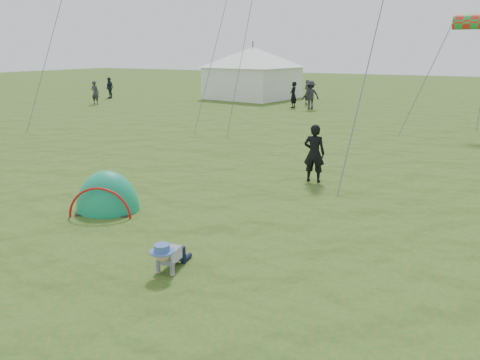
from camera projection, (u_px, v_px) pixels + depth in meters
The scene contains 14 objects.
ground at pixel (132, 256), 8.58m from camera, with size 140.00×140.00×0.00m, color #29591B.
crawling_toddler at pixel (169, 255), 7.93m from camera, with size 0.52×0.75×0.57m, color black, non-canonical shape.
popup_tent at pixel (108, 210), 11.03m from camera, with size 1.47×1.21×1.91m, color #0C8B85.
standing_adult at pixel (314, 153), 13.21m from camera, with size 0.60×0.40×1.65m, color black.
event_marquee at pixel (253, 71), 36.15m from camera, with size 6.06×6.06×4.17m, color white, non-canonical shape.
crowd_person_0 at pixel (308, 92), 32.28m from camera, with size 0.62×0.40×1.69m, color #2B2A33.
crowd_person_1 at pixel (253, 80), 46.87m from camera, with size 0.77×0.60×1.59m, color #3D3326.
crowd_person_2 at pixel (110, 88), 36.42m from camera, with size 0.96×0.40×1.64m, color #1F2833.
crowd_person_4 at pixel (299, 80), 44.73m from camera, with size 0.85×0.55×1.74m, color black.
crowd_person_5 at pixel (225, 79), 47.93m from camera, with size 1.56×0.50×1.68m, color #232936.
crowd_person_6 at pixel (95, 93), 32.34m from camera, with size 0.59×0.39×1.61m, color #2E3036.
crowd_person_7 at pixel (259, 84), 39.61m from camera, with size 0.83×0.65×1.70m, color #342B24.
crowd_person_9 at pixel (311, 95), 29.69m from camera, with size 1.16×0.67×1.80m, color #25242B.
crowd_person_12 at pixel (293, 95), 30.45m from camera, with size 0.61×0.40×1.68m, color black.
Camera 1 is at (5.57, -5.94, 3.64)m, focal length 35.00 mm.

